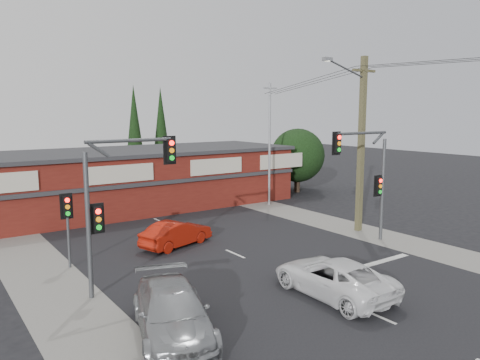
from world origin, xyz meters
TOP-DOWN VIEW (x-y plane):
  - ground at (0.00, 0.00)m, footprint 120.00×120.00m
  - road_strip at (0.00, 5.00)m, footprint 14.00×70.00m
  - verge_left at (-8.50, 5.00)m, footprint 3.00×70.00m
  - verge_right at (8.50, 5.00)m, footprint 3.00×70.00m
  - stop_line at (3.50, -1.50)m, footprint 6.50×0.35m
  - white_suv at (0.13, -2.99)m, footprint 2.44×5.16m
  - silver_suv at (-6.37, -2.43)m, footprint 3.68×5.71m
  - red_sedan at (-1.70, 6.30)m, footprint 4.29×2.57m
  - lane_dashes at (0.00, 9.81)m, footprint 0.12×57.21m
  - shop_building at (-0.99, 16.99)m, footprint 27.30×8.40m
  - tree_cluster at (14.69, 15.44)m, footprint 5.90×5.10m
  - conifer_near at (3.50, 24.00)m, footprint 1.80×1.80m
  - conifer_far at (7.00, 26.00)m, footprint 1.80×1.80m
  - traffic_mast_left at (-6.43, 2.00)m, footprint 3.77×0.27m
  - traffic_mast_right at (6.86, 1.00)m, footprint 3.96×0.27m
  - pedestal_signal at (-7.20, 6.01)m, footprint 0.55×0.27m
  - utility_pole at (8.36, 2.99)m, footprint 4.38×0.59m
  - steel_pole at (9.00, 12.00)m, footprint 1.20×0.16m
  - power_lines at (8.47, -2.47)m, footprint 2.01×29.00m

SIDE VIEW (x-z plane):
  - ground at x=0.00m, z-range 0.00..0.00m
  - road_strip at x=0.00m, z-range 0.00..0.01m
  - verge_left at x=-8.50m, z-range 0.00..0.02m
  - verge_right at x=8.50m, z-range 0.00..0.02m
  - lane_dashes at x=0.00m, z-range 0.01..0.02m
  - stop_line at x=3.50m, z-range 0.01..0.02m
  - red_sedan at x=-1.70m, z-range 0.00..1.33m
  - white_suv at x=0.13m, z-range 0.00..1.42m
  - silver_suv at x=-6.37m, z-range 0.00..1.54m
  - shop_building at x=-0.99m, z-range 0.02..4.25m
  - pedestal_signal at x=-7.20m, z-range 0.72..4.09m
  - tree_cluster at x=14.69m, z-range 0.15..5.65m
  - traffic_mast_left at x=-6.43m, z-range 0.94..6.92m
  - traffic_mast_right at x=6.86m, z-range 0.96..6.93m
  - steel_pole at x=9.00m, z-range 0.20..9.20m
  - utility_pole at x=8.36m, z-range 0.40..10.40m
  - conifer_near at x=3.50m, z-range 0.85..10.10m
  - conifer_far at x=7.00m, z-range 0.85..10.10m
  - power_lines at x=8.47m, z-range 8.43..9.65m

